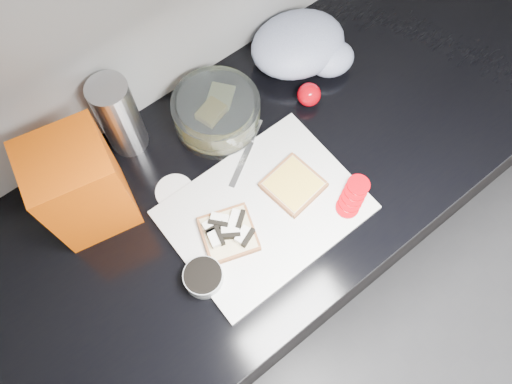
{
  "coord_description": "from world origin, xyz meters",
  "views": [
    {
      "loc": [
        -0.33,
        0.82,
        1.9
      ],
      "look_at": [
        -0.07,
        1.15,
        0.95
      ],
      "focal_mm": 35.0,
      "sensor_mm": 36.0,
      "label": 1
    }
  ],
  "objects_px": {
    "glass_bowl": "(217,113)",
    "bread_bag": "(81,186)",
    "cutting_board": "(265,210)",
    "steel_canister": "(119,117)"
  },
  "relations": [
    {
      "from": "glass_bowl",
      "to": "bread_bag",
      "type": "bearing_deg",
      "value": -176.98
    },
    {
      "from": "bread_bag",
      "to": "steel_canister",
      "type": "xyz_separation_m",
      "value": [
        0.14,
        0.1,
        -0.02
      ]
    },
    {
      "from": "cutting_board",
      "to": "steel_canister",
      "type": "relative_size",
      "value": 1.96
    },
    {
      "from": "cutting_board",
      "to": "bread_bag",
      "type": "bearing_deg",
      "value": 141.03
    },
    {
      "from": "bread_bag",
      "to": "cutting_board",
      "type": "bearing_deg",
      "value": -27.48
    },
    {
      "from": "steel_canister",
      "to": "glass_bowl",
      "type": "bearing_deg",
      "value": -24.32
    },
    {
      "from": "cutting_board",
      "to": "bread_bag",
      "type": "height_order",
      "value": "bread_bag"
    },
    {
      "from": "cutting_board",
      "to": "glass_bowl",
      "type": "height_order",
      "value": "glass_bowl"
    },
    {
      "from": "glass_bowl",
      "to": "steel_canister",
      "type": "height_order",
      "value": "steel_canister"
    },
    {
      "from": "cutting_board",
      "to": "steel_canister",
      "type": "distance_m",
      "value": 0.37
    }
  ]
}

